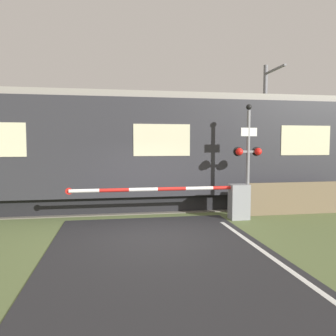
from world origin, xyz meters
TOP-DOWN VIEW (x-y plane):
  - ground_plane at (0.00, 0.00)m, footprint 80.00×80.00m
  - track_bed at (0.00, 4.16)m, footprint 36.00×3.20m
  - train at (0.63, 4.16)m, footprint 19.25×3.19m
  - crossing_barrier at (2.47, 1.41)m, footprint 5.62×0.44m
  - signal_post at (3.29, 1.56)m, footprint 0.94×0.26m
  - catenary_pole at (6.18, 6.33)m, footprint 0.20×1.90m
  - roadside_fence at (5.28, 1.78)m, footprint 3.76×0.06m

SIDE VIEW (x-z plane):
  - ground_plane at x=0.00m, z-range 0.00..0.00m
  - track_bed at x=0.00m, z-range -0.04..0.09m
  - roadside_fence at x=5.28m, z-range 0.00..1.10m
  - crossing_barrier at x=2.47m, z-range 0.09..1.21m
  - signal_post at x=3.29m, z-range 0.25..3.91m
  - train at x=0.63m, z-range 0.05..4.24m
  - catenary_pole at x=6.18m, z-range 0.15..6.27m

